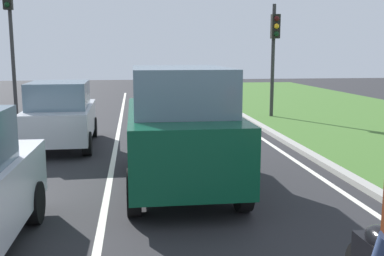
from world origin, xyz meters
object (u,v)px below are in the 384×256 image
(car_suv_ahead, at_px, (179,126))
(car_hatchback_far, at_px, (61,115))
(traffic_light_near_right, at_px, (274,44))
(traffic_light_overhead_left, at_px, (10,26))

(car_suv_ahead, xyz_separation_m, car_hatchback_far, (-2.81, 4.07, -0.28))
(car_suv_ahead, height_order, traffic_light_near_right, traffic_light_near_right)
(traffic_light_overhead_left, bearing_deg, car_suv_ahead, -60.86)
(car_suv_ahead, xyz_separation_m, traffic_light_overhead_left, (-5.40, 9.68, 2.36))
(car_hatchback_far, xyz_separation_m, traffic_light_near_right, (7.36, 4.56, 2.00))
(car_suv_ahead, relative_size, traffic_light_overhead_left, 0.88)
(traffic_light_overhead_left, bearing_deg, traffic_light_near_right, -6.01)
(car_hatchback_far, bearing_deg, traffic_light_near_right, 30.30)
(car_suv_ahead, bearing_deg, traffic_light_overhead_left, 119.14)
(traffic_light_near_right, height_order, traffic_light_overhead_left, traffic_light_overhead_left)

